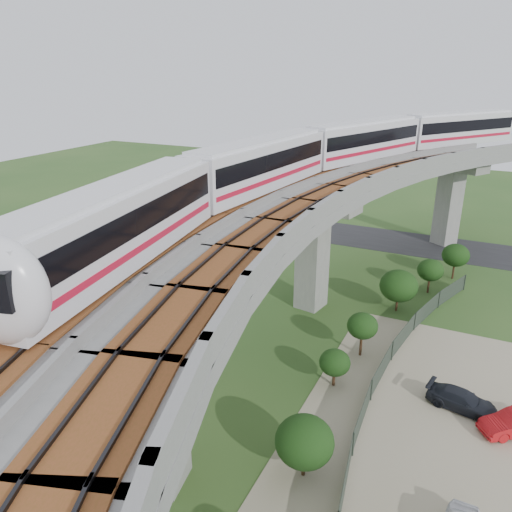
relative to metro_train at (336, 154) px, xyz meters
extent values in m
plane|color=#2C5020|center=(-1.72, -12.72, -12.31)|extent=(160.00, 160.00, 0.00)
cube|color=gray|center=(12.28, -14.72, -12.29)|extent=(18.00, 26.00, 0.04)
cube|color=#232326|center=(-1.72, 17.28, -12.29)|extent=(60.00, 8.00, 0.03)
cube|color=#99968E|center=(7.40, 19.07, -8.11)|extent=(2.86, 2.93, 8.40)
cube|color=#99968E|center=(7.40, 19.07, -3.31)|extent=(7.21, 5.74, 1.20)
cube|color=#99968E|center=(-0.81, -2.30, -8.11)|extent=(2.35, 2.51, 8.40)
cube|color=#99968E|center=(-0.81, -2.30, -3.31)|extent=(7.31, 3.58, 1.20)
cube|color=#99968E|center=(-0.81, -23.14, -8.11)|extent=(2.35, 2.51, 8.40)
cube|color=#99968E|center=(-0.81, -23.14, -3.31)|extent=(7.31, 3.58, 1.20)
cube|color=gray|center=(4.47, 13.82, -2.31)|extent=(16.42, 20.91, 0.80)
cube|color=gray|center=(0.61, 15.72, -1.41)|extent=(8.66, 17.08, 1.00)
cube|color=gray|center=(8.32, 11.92, -1.41)|extent=(8.66, 17.08, 1.00)
cube|color=brown|center=(2.50, 14.79, -1.85)|extent=(10.68, 18.08, 0.12)
cube|color=black|center=(2.50, 14.79, -1.73)|extent=(9.69, 17.59, 0.12)
cube|color=brown|center=(6.44, 12.84, -1.85)|extent=(10.68, 18.08, 0.12)
cube|color=black|center=(6.44, 12.84, -1.73)|extent=(9.69, 17.59, 0.12)
cube|color=gray|center=(-1.02, -3.59, -2.31)|extent=(11.77, 20.03, 0.80)
cube|color=gray|center=(-5.27, -2.94, -1.41)|extent=(3.22, 18.71, 1.00)
cube|color=gray|center=(3.23, -4.25, -1.41)|extent=(3.22, 18.71, 1.00)
cube|color=brown|center=(-3.20, -3.26, -1.85)|extent=(5.44, 19.05, 0.12)
cube|color=black|center=(-3.20, -3.26, -1.73)|extent=(4.35, 18.88, 0.12)
cube|color=brown|center=(1.15, -3.93, -1.85)|extent=(5.44, 19.05, 0.12)
cube|color=black|center=(1.15, -3.93, -1.73)|extent=(4.35, 18.88, 0.12)
cube|color=gray|center=(-1.02, -21.85, -2.31)|extent=(11.77, 20.03, 0.80)
cube|color=gray|center=(-5.27, -22.50, -1.41)|extent=(3.22, 18.71, 1.00)
cube|color=gray|center=(3.23, -21.19, -1.41)|extent=(3.22, 18.71, 1.00)
cube|color=brown|center=(-3.20, -22.18, -1.85)|extent=(5.44, 19.05, 0.12)
cube|color=black|center=(-3.20, -22.18, -1.73)|extent=(4.35, 18.88, 0.12)
cube|color=brown|center=(1.15, -21.51, -1.85)|extent=(5.44, 19.05, 0.12)
cube|color=black|center=(1.15, -21.51, -1.73)|extent=(4.35, 18.88, 0.12)
cube|color=silver|center=(-3.24, -21.90, -0.07)|extent=(4.88, 15.23, 3.20)
cube|color=silver|center=(-3.24, -21.90, 1.63)|extent=(4.24, 14.41, 0.22)
cube|color=black|center=(-3.24, -21.90, 0.38)|extent=(4.86, 14.65, 1.15)
cube|color=red|center=(-3.24, -21.90, -0.82)|extent=(4.86, 14.65, 0.30)
cube|color=black|center=(-3.24, -21.90, -1.53)|extent=(3.76, 12.89, 0.28)
cube|color=silver|center=(-3.59, -6.35, -0.07)|extent=(4.22, 15.20, 3.20)
cube|color=silver|center=(-3.59, -6.35, 1.63)|extent=(3.61, 14.40, 0.22)
cube|color=black|center=(-3.59, -6.35, 0.38)|extent=(4.22, 14.61, 1.15)
cube|color=red|center=(-3.59, -6.35, -0.82)|extent=(4.22, 14.61, 0.30)
cube|color=black|center=(-3.59, -6.35, -1.53)|extent=(3.20, 12.88, 0.28)
cube|color=silver|center=(-0.07, 8.81, -0.07)|extent=(7.73, 15.01, 3.20)
cube|color=silver|center=(-0.07, 8.81, 1.63)|extent=(6.96, 14.12, 0.22)
cube|color=black|center=(-0.07, 8.81, 0.38)|extent=(7.57, 14.47, 1.15)
cube|color=red|center=(-0.07, 8.81, -0.82)|extent=(7.57, 14.47, 0.30)
cube|color=black|center=(-0.07, 8.81, -1.53)|extent=(6.20, 12.62, 0.28)
cube|color=silver|center=(7.10, 22.62, -0.07)|extent=(10.74, 13.88, 3.20)
cube|color=silver|center=(7.10, 22.62, 1.63)|extent=(9.87, 12.95, 0.22)
cube|color=black|center=(7.10, 22.62, 0.38)|extent=(10.45, 13.42, 1.15)
cube|color=red|center=(7.10, 22.62, -0.82)|extent=(10.45, 13.42, 0.30)
cube|color=black|center=(7.10, 22.62, -1.53)|extent=(8.81, 11.57, 0.28)
cylinder|color=#2D382D|center=(10.53, 6.57, -11.56)|extent=(0.08, 0.08, 1.50)
cube|color=#2D382D|center=(9.66, 4.26, -11.56)|extent=(1.69, 4.77, 1.40)
cylinder|color=#2D382D|center=(8.90, 1.91, -11.56)|extent=(0.08, 0.08, 1.50)
cube|color=#2D382D|center=(8.26, -0.48, -11.56)|extent=(1.23, 4.91, 1.40)
cylinder|color=#2D382D|center=(7.73, -2.89, -11.56)|extent=(0.08, 0.08, 1.50)
cube|color=#2D382D|center=(7.31, -5.33, -11.56)|extent=(0.75, 4.99, 1.40)
cylinder|color=#2D382D|center=(7.02, -7.78, -11.56)|extent=(0.08, 0.08, 1.50)
cube|color=#2D382D|center=(6.84, -10.25, -11.56)|extent=(0.27, 5.04, 1.40)
cylinder|color=#2D382D|center=(6.78, -12.72, -11.56)|extent=(0.08, 0.08, 1.50)
cube|color=#2D382D|center=(6.84, -15.19, -11.56)|extent=(0.27, 5.04, 1.40)
cylinder|color=#2D382D|center=(7.02, -17.66, -11.56)|extent=(0.08, 0.08, 1.50)
cube|color=#2D382D|center=(7.31, -20.11, -11.56)|extent=(0.75, 4.99, 1.40)
cylinder|color=#382314|center=(9.35, 8.83, -11.50)|extent=(0.18, 0.18, 1.62)
ellipsoid|color=black|center=(9.35, 8.83, -9.94)|extent=(2.48, 2.48, 2.11)
cylinder|color=#382314|center=(7.69, 4.62, -11.57)|extent=(0.18, 0.18, 1.48)
ellipsoid|color=black|center=(7.69, 4.62, -10.16)|extent=(2.25, 2.25, 1.91)
cylinder|color=#382314|center=(5.85, -0.12, -11.65)|extent=(0.18, 0.18, 1.31)
ellipsoid|color=black|center=(5.85, -0.12, -10.08)|extent=(3.05, 3.05, 2.59)
cylinder|color=#382314|center=(4.92, -8.07, -11.46)|extent=(0.18, 0.18, 1.69)
ellipsoid|color=black|center=(4.92, -8.07, -9.99)|extent=(2.10, 2.10, 1.78)
cylinder|color=#382314|center=(4.30, -12.24, -11.75)|extent=(0.18, 0.18, 1.11)
ellipsoid|color=black|center=(4.30, -12.24, -10.62)|extent=(1.94, 1.94, 1.65)
cylinder|color=#382314|center=(5.17, -19.93, -11.71)|extent=(0.18, 0.18, 1.19)
ellipsoid|color=black|center=(5.17, -19.93, -10.25)|extent=(2.87, 2.87, 2.44)
imported|color=black|center=(11.71, -11.22, -11.69)|extent=(4.21, 2.33, 1.15)
camera|label=1|loc=(11.30, -38.07, 6.52)|focal=35.00mm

